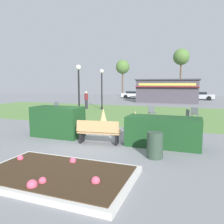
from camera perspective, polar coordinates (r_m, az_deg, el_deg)
name	(u,v)px	position (r m, az deg, el deg)	size (l,w,h in m)	color
ground_plane	(91,142)	(9.06, -5.43, -7.90)	(80.00, 80.00, 0.00)	slate
lawn_patch	(142,114)	(17.93, 7.92, -0.39)	(36.00, 12.00, 0.01)	#5B8442
flower_bed	(57,175)	(5.94, -14.15, -15.50)	(3.86, 2.37, 0.31)	beige
park_bench	(99,132)	(8.73, -3.52, -5.21)	(1.75, 0.75, 0.95)	tan
hedge_left	(58,122)	(10.24, -13.93, -2.45)	(2.26, 1.10, 1.35)	#19421E
hedge_right	(163,132)	(8.60, 13.12, -4.99)	(2.77, 1.10, 1.13)	#19421E
ornamental_grass_behind_left	(103,120)	(10.68, -2.28, -2.22)	(0.66, 0.66, 1.21)	tan
ornamental_grass_behind_right	(135,123)	(10.27, 6.08, -2.85)	(0.58, 0.58, 1.14)	tan
lamppost_mid	(79,84)	(16.18, -8.65, 7.23)	(0.36, 0.36, 3.75)	black
lamppost_far	(102,84)	(20.61, -2.67, 7.28)	(0.36, 0.36, 3.75)	black
trash_bin	(155,145)	(7.24, 11.11, -8.45)	(0.52, 0.52, 0.84)	#2D4233
food_kiosk	(168,91)	(29.79, 14.26, 5.39)	(7.96, 4.05, 3.02)	#47424C
cafe_chair_west	(57,106)	(18.87, -14.03, 1.44)	(0.54, 0.54, 0.89)	#4C5156
cafe_chair_east	(152,111)	(15.13, 10.35, 0.15)	(0.61, 0.61, 0.89)	#4C5156
cafe_chair_center	(195,113)	(15.14, 20.70, -0.19)	(0.51, 0.51, 0.89)	#4C5156
cafe_chair_north	(190,116)	(13.65, 19.52, -0.90)	(0.59, 0.59, 0.89)	#4C5156
person_strolling	(86,100)	(21.25, -6.71, 3.13)	(0.34, 0.34, 1.69)	#23232D
parked_car_west_slot	(134,95)	(37.19, 5.86, 4.54)	(4.23, 2.12, 1.20)	silver
parked_car_center_slot	(167,95)	(36.21, 14.10, 4.29)	(4.27, 2.18, 1.20)	#2D6638
parked_car_east_slot	(199,96)	(36.00, 21.75, 3.98)	(4.24, 2.13, 1.20)	#B7BABF
tree_left_bg	(123,67)	(45.53, 2.79, 11.57)	(2.80, 2.80, 7.27)	brown
tree_right_bg	(181,57)	(41.26, 17.57, 13.40)	(2.80, 2.80, 8.52)	brown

